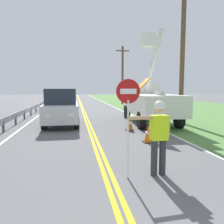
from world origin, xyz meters
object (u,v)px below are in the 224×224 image
oncoming_suv_nearest (62,107)px  traffic_cone_mid (130,124)px  stop_sign_paddle (128,106)px  utility_pole_near (183,48)px  utility_bucket_truck (148,99)px  traffic_cone_lead (148,134)px  utility_pole_mid (123,74)px  flagger_worker (158,133)px

oncoming_suv_nearest → traffic_cone_mid: (3.48, -2.34, -0.72)m
stop_sign_paddle → utility_pole_near: size_ratio=0.27×
traffic_cone_mid → utility_bucket_truck: bearing=56.1°
stop_sign_paddle → traffic_cone_lead: bearing=63.7°
stop_sign_paddle → traffic_cone_mid: 6.17m
stop_sign_paddle → utility_pole_near: utility_pole_near is taller
stop_sign_paddle → utility_pole_mid: (5.28, 25.09, 2.36)m
flagger_worker → utility_pole_mid: utility_pole_mid is taller
utility_pole_near → traffic_cone_mid: 5.88m
stop_sign_paddle → traffic_cone_mid: stop_sign_paddle is taller
stop_sign_paddle → oncoming_suv_nearest: (-1.98, 8.17, -0.65)m
stop_sign_paddle → utility_pole_mid: bearing=78.1°
stop_sign_paddle → utility_pole_mid: 25.75m
utility_bucket_truck → traffic_cone_lead: bearing=-108.2°
utility_bucket_truck → utility_pole_mid: utility_pole_mid is taller
stop_sign_paddle → traffic_cone_lead: size_ratio=3.33×
flagger_worker → stop_sign_paddle: bearing=-176.2°
oncoming_suv_nearest → traffic_cone_mid: oncoming_suv_nearest is taller
flagger_worker → traffic_cone_lead: bearing=75.2°
flagger_worker → utility_pole_mid: 25.62m
oncoming_suv_nearest → utility_pole_mid: (7.25, 16.92, 3.01)m
traffic_cone_lead → traffic_cone_mid: bearing=92.8°
oncoming_suv_nearest → utility_pole_near: (7.16, -0.44, 3.44)m
stop_sign_paddle → utility_pole_near: bearing=56.1°
traffic_cone_lead → stop_sign_paddle: bearing=-116.3°
traffic_cone_lead → utility_pole_near: bearing=51.3°
utility_bucket_truck → utility_pole_mid: (1.91, 16.48, 2.66)m
utility_bucket_truck → traffic_cone_mid: 3.52m
flagger_worker → stop_sign_paddle: 1.02m
utility_pole_near → traffic_cone_mid: (-3.68, -1.90, -4.17)m
utility_bucket_truck → traffic_cone_mid: bearing=-123.9°
utility_pole_mid → flagger_worker: bearing=-100.2°
oncoming_suv_nearest → traffic_cone_lead: 6.11m
oncoming_suv_nearest → utility_pole_mid: 18.66m
oncoming_suv_nearest → traffic_cone_mid: 4.25m
oncoming_suv_nearest → utility_pole_near: 7.96m
stop_sign_paddle → oncoming_suv_nearest: bearing=103.6°
flagger_worker → traffic_cone_lead: flagger_worker is taller
flagger_worker → utility_pole_near: bearing=60.1°
traffic_cone_lead → oncoming_suv_nearest: bearing=126.4°
flagger_worker → utility_bucket_truck: (2.60, 8.56, 0.37)m
stop_sign_paddle → utility_pole_mid: size_ratio=0.30×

